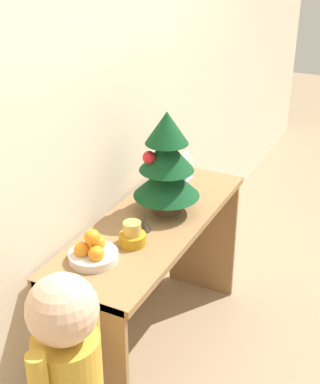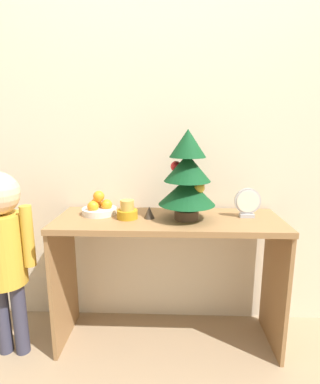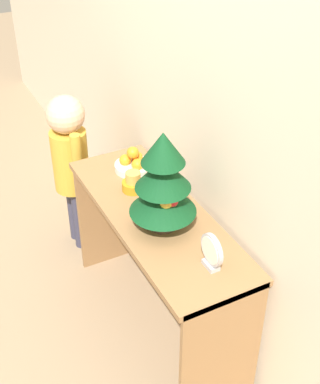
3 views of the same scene
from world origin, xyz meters
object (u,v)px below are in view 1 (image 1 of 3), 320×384
at_px(mini_tree, 167,164).
at_px(fruit_bowl, 93,252).
at_px(child_figure, 69,375).
at_px(singing_bowl, 132,235).
at_px(desk_clock, 186,167).
at_px(figurine, 144,224).

relative_size(mini_tree, fruit_bowl, 2.44).
height_order(mini_tree, fruit_bowl, mini_tree).
bearing_deg(child_figure, singing_bowl, 10.69).
bearing_deg(child_figure, mini_tree, 7.10).
distance_m(desk_clock, child_figure, 1.27).
xyz_separation_m(mini_tree, singing_bowl, (-0.31, 0.00, -0.19)).
relative_size(mini_tree, desk_clock, 2.93).
distance_m(figurine, child_figure, 0.75).
xyz_separation_m(mini_tree, desk_clock, (0.32, 0.05, -0.15)).
distance_m(mini_tree, child_figure, 0.99).
relative_size(mini_tree, figurine, 7.26).
relative_size(figurine, child_figure, 0.06).
xyz_separation_m(figurine, child_figure, (-0.73, -0.12, -0.13)).
bearing_deg(fruit_bowl, child_figure, -156.68).
bearing_deg(fruit_bowl, desk_clock, -2.33).
relative_size(fruit_bowl, singing_bowl, 1.73).
relative_size(mini_tree, child_figure, 0.47).
xyz_separation_m(fruit_bowl, figurine, (0.28, -0.07, -0.01)).
bearing_deg(mini_tree, fruit_bowl, 170.69).
height_order(fruit_bowl, desk_clock, desk_clock).
bearing_deg(singing_bowl, fruit_bowl, 155.20).
bearing_deg(mini_tree, desk_clock, 8.06).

